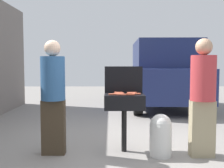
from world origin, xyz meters
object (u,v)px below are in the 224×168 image
Objects in this scene: hot_dog_5 at (119,94)px; propane_tank at (161,134)px; hot_dog_8 at (132,93)px; hot_dog_9 at (121,95)px; hot_dog_10 at (117,94)px; person_left at (53,93)px; hot_dog_0 at (133,93)px; bbq_grill at (124,103)px; person_right at (203,93)px; hot_dog_2 at (118,93)px; hot_dog_1 at (131,93)px; hot_dog_6 at (113,94)px; hot_dog_3 at (130,95)px; hot_dog_4 at (120,93)px; hot_dog_7 at (136,94)px; parked_minivan at (163,74)px.

hot_dog_5 is 0.85m from propane_tank.
hot_dog_9 is at bearing -140.81° from hot_dog_8.
propane_tank is at bearing -7.05° from hot_dog_9.
person_left reaches higher than hot_dog_10.
hot_dog_8 and hot_dog_9 have the same top height.
hot_dog_0 is at bearing 33.28° from hot_dog_5.
hot_dog_0 is at bearing 35.76° from bbq_grill.
person_right reaches higher than hot_dog_5.
hot_dog_1 is at bearing -17.27° from hot_dog_2.
hot_dog_0 is 0.37m from hot_dog_6.
hot_dog_10 is at bearing 161.33° from hot_dog_3.
hot_dog_2 is 1.00× the size of hot_dog_4.
person_left reaches higher than hot_dog_7.
hot_dog_2 is at bearing 121.34° from hot_dog_3.
hot_dog_5 is 0.20m from hot_dog_8.
hot_dog_8 is (0.20, 0.03, 0.00)m from hot_dog_5.
parked_minivan is (0.92, 4.65, 0.70)m from propane_tank.
hot_dog_3 is 0.73m from propane_tank.
parked_minivan is at bearing 71.89° from bbq_grill.
bbq_grill is at bearing 119.86° from hot_dog_3.
hot_dog_7 is at bearing -13.79° from person_right.
hot_dog_5 is at bearing -151.33° from bbq_grill.
hot_dog_4 is 0.08× the size of person_right.
hot_dog_2 is 1.00× the size of hot_dog_6.
hot_dog_1 is 0.21m from hot_dog_2.
bbq_grill is 0.52× the size of person_right.
person_right is (1.18, -0.27, 0.03)m from hot_dog_4.
propane_tank is 1.68m from person_left.
person_right is at bearing -4.62° from hot_dog_9.
hot_dog_1 is 1.00× the size of hot_dog_7.
person_left is (-1.00, 0.03, 0.02)m from hot_dog_9.
hot_dog_2 is 1.00× the size of hot_dog_5.
hot_dog_7 is at bearing -16.57° from hot_dog_4.
propane_tank is 0.14× the size of parked_minivan.
hot_dog_7 is 0.08× the size of person_left.
hot_dog_7 is at bearing -59.14° from hot_dog_1.
hot_dog_1 is at bearing 74.14° from parked_minivan.
propane_tank is (0.44, -0.07, -0.57)m from hot_dog_3.
hot_dog_5 is 0.21× the size of propane_tank.
propane_tank is (0.41, -0.21, -0.57)m from hot_dog_8.
hot_dog_3 and hot_dog_9 have the same top height.
hot_dog_2 is 1.00× the size of hot_dog_7.
bbq_grill is 6.78× the size of hot_dog_4.
hot_dog_2 is at bearing 100.04° from hot_dog_4.
hot_dog_0 is 1.00× the size of hot_dog_9.
hot_dog_6 is 1.00× the size of hot_dog_10.
person_right is at bearing -19.39° from hot_dog_0.
parked_minivan is (1.53, 4.30, 0.13)m from hot_dog_2.
hot_dog_10 is 4.77m from parked_minivan.
hot_dog_9 is (-0.14, -0.00, 0.00)m from hot_dog_3.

